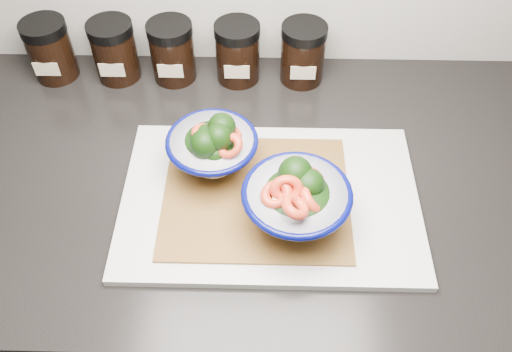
{
  "coord_description": "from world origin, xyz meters",
  "views": [
    {
      "loc": [
        0.13,
        0.88,
        1.56
      ],
      "look_at": [
        0.12,
        1.39,
        0.96
      ],
      "focal_mm": 38.0,
      "sensor_mm": 36.0,
      "label": 1
    }
  ],
  "objects_px": {
    "bowl_left": "(213,148)",
    "spice_jar_c": "(172,51)",
    "spice_jar_a": "(50,50)",
    "cutting_board": "(270,199)",
    "spice_jar_d": "(238,52)",
    "bowl_right": "(296,200)",
    "spice_jar_e": "(303,53)",
    "spice_jar_b": "(115,51)"
  },
  "relations": [
    {
      "from": "spice_jar_c",
      "to": "spice_jar_d",
      "type": "height_order",
      "value": "same"
    },
    {
      "from": "spice_jar_e",
      "to": "spice_jar_d",
      "type": "bearing_deg",
      "value": 180.0
    },
    {
      "from": "bowl_right",
      "to": "cutting_board",
      "type": "bearing_deg",
      "value": 127.62
    },
    {
      "from": "spice_jar_a",
      "to": "spice_jar_d",
      "type": "height_order",
      "value": "same"
    },
    {
      "from": "bowl_left",
      "to": "spice_jar_c",
      "type": "xyz_separation_m",
      "value": [
        -0.09,
        0.24,
        -0.01
      ]
    },
    {
      "from": "cutting_board",
      "to": "bowl_right",
      "type": "xyz_separation_m",
      "value": [
        0.04,
        -0.05,
        0.06
      ]
    },
    {
      "from": "spice_jar_b",
      "to": "spice_jar_c",
      "type": "height_order",
      "value": "same"
    },
    {
      "from": "bowl_right",
      "to": "spice_jar_a",
      "type": "height_order",
      "value": "bowl_right"
    },
    {
      "from": "spice_jar_b",
      "to": "spice_jar_e",
      "type": "height_order",
      "value": "same"
    },
    {
      "from": "spice_jar_e",
      "to": "spice_jar_a",
      "type": "bearing_deg",
      "value": 180.0
    },
    {
      "from": "cutting_board",
      "to": "spice_jar_d",
      "type": "xyz_separation_m",
      "value": [
        -0.06,
        0.3,
        0.05
      ]
    },
    {
      "from": "bowl_left",
      "to": "spice_jar_c",
      "type": "height_order",
      "value": "bowl_left"
    },
    {
      "from": "cutting_board",
      "to": "spice_jar_a",
      "type": "height_order",
      "value": "spice_jar_a"
    },
    {
      "from": "spice_jar_c",
      "to": "cutting_board",
      "type": "bearing_deg",
      "value": -58.74
    },
    {
      "from": "spice_jar_c",
      "to": "spice_jar_b",
      "type": "bearing_deg",
      "value": 180.0
    },
    {
      "from": "bowl_left",
      "to": "spice_jar_b",
      "type": "relative_size",
      "value": 1.24
    },
    {
      "from": "bowl_left",
      "to": "spice_jar_c",
      "type": "relative_size",
      "value": 1.24
    },
    {
      "from": "bowl_left",
      "to": "spice_jar_e",
      "type": "height_order",
      "value": "bowl_left"
    },
    {
      "from": "cutting_board",
      "to": "spice_jar_c",
      "type": "bearing_deg",
      "value": 121.26
    },
    {
      "from": "spice_jar_d",
      "to": "spice_jar_c",
      "type": "bearing_deg",
      "value": 180.0
    },
    {
      "from": "bowl_right",
      "to": "spice_jar_d",
      "type": "distance_m",
      "value": 0.36
    },
    {
      "from": "bowl_right",
      "to": "spice_jar_e",
      "type": "xyz_separation_m",
      "value": [
        0.02,
        0.34,
        -0.01
      ]
    },
    {
      "from": "cutting_board",
      "to": "spice_jar_e",
      "type": "xyz_separation_m",
      "value": [
        0.06,
        0.3,
        0.05
      ]
    },
    {
      "from": "spice_jar_d",
      "to": "cutting_board",
      "type": "bearing_deg",
      "value": -78.3
    },
    {
      "from": "spice_jar_d",
      "to": "bowl_right",
      "type": "bearing_deg",
      "value": -74.2
    },
    {
      "from": "bowl_left",
      "to": "spice_jar_d",
      "type": "relative_size",
      "value": 1.24
    },
    {
      "from": "spice_jar_c",
      "to": "spice_jar_e",
      "type": "bearing_deg",
      "value": 0.0
    },
    {
      "from": "bowl_left",
      "to": "spice_jar_b",
      "type": "xyz_separation_m",
      "value": [
        -0.2,
        0.24,
        -0.01
      ]
    },
    {
      "from": "spice_jar_a",
      "to": "spice_jar_c",
      "type": "bearing_deg",
      "value": 0.0
    },
    {
      "from": "bowl_right",
      "to": "spice_jar_a",
      "type": "bearing_deg",
      "value": 141.98
    },
    {
      "from": "bowl_right",
      "to": "spice_jar_e",
      "type": "distance_m",
      "value": 0.34
    },
    {
      "from": "cutting_board",
      "to": "spice_jar_d",
      "type": "distance_m",
      "value": 0.31
    },
    {
      "from": "spice_jar_b",
      "to": "bowl_right",
      "type": "bearing_deg",
      "value": -46.91
    },
    {
      "from": "spice_jar_d",
      "to": "spice_jar_b",
      "type": "bearing_deg",
      "value": 180.0
    },
    {
      "from": "spice_jar_c",
      "to": "spice_jar_d",
      "type": "relative_size",
      "value": 1.0
    },
    {
      "from": "spice_jar_e",
      "to": "spice_jar_c",
      "type": "bearing_deg",
      "value": 180.0
    },
    {
      "from": "spice_jar_c",
      "to": "spice_jar_e",
      "type": "relative_size",
      "value": 1.0
    },
    {
      "from": "bowl_left",
      "to": "spice_jar_a",
      "type": "bearing_deg",
      "value": 142.29
    },
    {
      "from": "bowl_left",
      "to": "spice_jar_e",
      "type": "xyz_separation_m",
      "value": [
        0.14,
        0.24,
        -0.01
      ]
    },
    {
      "from": "bowl_left",
      "to": "spice_jar_a",
      "type": "height_order",
      "value": "bowl_left"
    },
    {
      "from": "cutting_board",
      "to": "spice_jar_d",
      "type": "bearing_deg",
      "value": 101.7
    },
    {
      "from": "bowl_left",
      "to": "spice_jar_b",
      "type": "bearing_deg",
      "value": 129.0
    }
  ]
}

